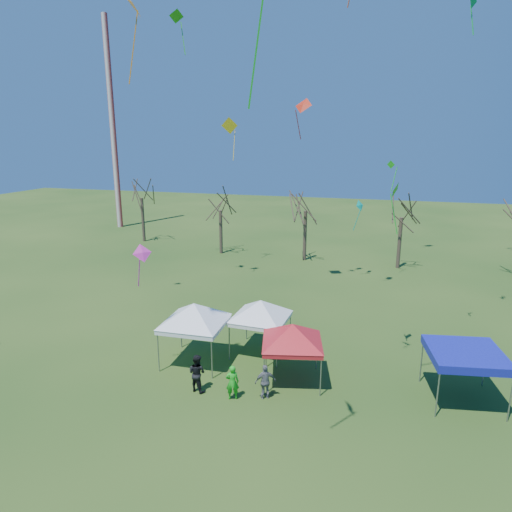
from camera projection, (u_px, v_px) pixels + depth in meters
The scene contains 22 objects.
ground at pixel (259, 407), 19.56m from camera, with size 140.00×140.00×0.00m, color #234616.
radio_mast at pixel (113, 126), 55.45m from camera, with size 0.70×0.70×25.00m, color silver.
tree_0 at pixel (141, 182), 48.92m from camera, with size 3.83×3.83×8.44m.
tree_1 at pixel (220, 195), 43.88m from camera, with size 3.42×3.42×7.54m.
tree_2 at pixel (306, 193), 41.27m from camera, with size 3.71×3.71×8.18m.
tree_3 at pixel (403, 199), 38.78m from camera, with size 3.59×3.59×7.91m.
tent_white_west at pixel (194, 307), 22.72m from camera, with size 4.18×4.18×3.69m.
tent_white_mid at pixel (261, 304), 23.80m from camera, with size 3.88×3.88×3.42m.
tent_red at pixel (293, 328), 20.97m from camera, with size 3.70×3.70×3.34m.
tent_blue at pixel (466, 355), 19.49m from camera, with size 3.48×3.48×2.38m.
person_dark at pixel (197, 373), 20.60m from camera, with size 0.86×0.67×1.76m, color black.
person_grey at pixel (265, 382), 20.02m from camera, with size 0.94×0.39×1.60m, color slate.
person_green at pixel (232, 382), 19.97m from camera, with size 0.58×0.38×1.60m, color green.
kite_19 at pixel (360, 206), 35.58m from camera, with size 0.84×0.96×2.43m.
kite_1 at pixel (142, 254), 21.16m from camera, with size 1.01×1.05×2.07m.
kite_8 at pixel (132, 4), 19.82m from camera, with size 1.33×1.58×3.91m.
kite_2 at pixel (230, 126), 37.91m from camera, with size 1.44×0.76×3.55m.
kite_7 at pixel (177, 17), 29.20m from camera, with size 1.16×1.13×2.77m.
kite_18 at pixel (473, 2), 19.97m from camera, with size 0.50×0.65×1.73m.
kite_17 at pixel (394, 192), 21.39m from camera, with size 0.58×0.88×2.54m.
kite_11 at pixel (303, 105), 31.20m from camera, with size 1.56×1.31×2.84m.
kite_22 at pixel (391, 166), 34.61m from camera, with size 0.83×0.73×2.32m.
Camera 1 is at (4.63, -16.65, 11.23)m, focal length 32.00 mm.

